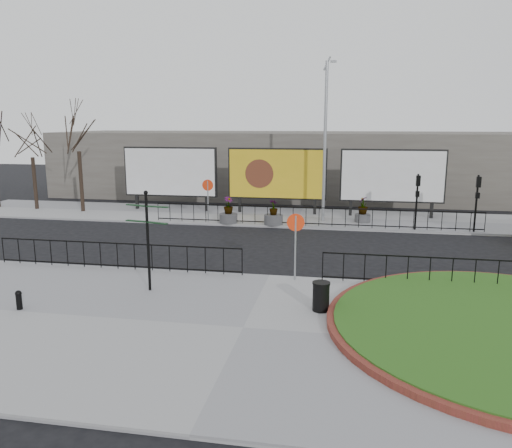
% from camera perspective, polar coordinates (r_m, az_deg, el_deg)
% --- Properties ---
extents(ground, '(90.00, 90.00, 0.00)m').
position_cam_1_polar(ground, '(19.06, 1.56, -6.18)').
color(ground, black).
rests_on(ground, ground).
extents(pavement_near, '(30.00, 10.00, 0.12)m').
position_cam_1_polar(pavement_near, '(14.42, -1.47, -11.95)').
color(pavement_near, gray).
rests_on(pavement_near, ground).
extents(pavement_far, '(44.00, 6.00, 0.12)m').
position_cam_1_polar(pavement_far, '(30.61, 4.91, 0.73)').
color(pavement_far, gray).
rests_on(pavement_far, ground).
extents(railing_near_left, '(10.00, 0.10, 1.10)m').
position_cam_1_polar(railing_near_left, '(20.33, -15.56, -3.50)').
color(railing_near_left, black).
rests_on(railing_near_left, pavement_near).
extents(railing_near_right, '(9.00, 0.10, 1.10)m').
position_cam_1_polar(railing_near_right, '(18.78, 21.53, -5.15)').
color(railing_near_right, black).
rests_on(railing_near_right, pavement_near).
extents(railing_far, '(18.00, 0.10, 1.10)m').
position_cam_1_polar(railing_far, '(27.78, 6.48, 0.86)').
color(railing_far, black).
rests_on(railing_far, pavement_far).
extents(speed_sign_far, '(0.64, 0.07, 2.47)m').
position_cam_1_polar(speed_sign_far, '(28.67, -5.53, 3.74)').
color(speed_sign_far, gray).
rests_on(speed_sign_far, pavement_far).
extents(speed_sign_near, '(0.64, 0.07, 2.47)m').
position_cam_1_polar(speed_sign_near, '(18.06, 4.55, -0.92)').
color(speed_sign_near, gray).
rests_on(speed_sign_near, pavement_near).
extents(billboard_left, '(6.20, 0.31, 4.10)m').
position_cam_1_polar(billboard_left, '(33.03, -9.77, 5.86)').
color(billboard_left, black).
rests_on(billboard_left, pavement_far).
extents(billboard_mid, '(6.20, 0.31, 4.10)m').
position_cam_1_polar(billboard_mid, '(31.36, 2.42, 5.72)').
color(billboard_mid, black).
rests_on(billboard_mid, pavement_far).
extents(billboard_right, '(6.20, 0.31, 4.10)m').
position_cam_1_polar(billboard_right, '(31.21, 15.31, 5.29)').
color(billboard_right, black).
rests_on(billboard_right, pavement_far).
extents(lamp_post, '(0.74, 0.18, 9.23)m').
position_cam_1_polar(lamp_post, '(28.98, 7.90, 9.54)').
color(lamp_post, gray).
rests_on(lamp_post, pavement_far).
extents(signal_pole_a, '(0.22, 0.26, 3.00)m').
position_cam_1_polar(signal_pole_a, '(27.80, 17.95, 3.36)').
color(signal_pole_a, black).
rests_on(signal_pole_a, pavement_far).
extents(signal_pole_b, '(0.22, 0.26, 3.00)m').
position_cam_1_polar(signal_pole_b, '(28.37, 23.97, 3.08)').
color(signal_pole_b, black).
rests_on(signal_pole_b, pavement_far).
extents(tree_left, '(2.00, 2.00, 7.00)m').
position_cam_1_polar(tree_left, '(33.91, -19.54, 7.24)').
color(tree_left, '#2D2119').
rests_on(tree_left, pavement_far).
extents(tree_mid, '(2.00, 2.00, 6.20)m').
position_cam_1_polar(tree_mid, '(36.04, -24.14, 6.48)').
color(tree_mid, '#2D2119').
rests_on(tree_mid, pavement_far).
extents(building_backdrop, '(40.00, 10.00, 5.00)m').
position_cam_1_polar(building_backdrop, '(40.17, 6.30, 6.82)').
color(building_backdrop, '#615B54').
rests_on(building_backdrop, ground).
extents(fingerpost_sign, '(1.62, 0.58, 3.47)m').
position_cam_1_polar(fingerpost_sign, '(17.20, -12.30, -0.78)').
color(fingerpost_sign, black).
rests_on(fingerpost_sign, pavement_near).
extents(bollard, '(0.20, 0.20, 0.61)m').
position_cam_1_polar(bollard, '(17.21, -25.48, -7.74)').
color(bollard, black).
rests_on(bollard, pavement_near).
extents(litter_bin, '(0.55, 0.55, 0.91)m').
position_cam_1_polar(litter_bin, '(15.55, 7.43, -8.19)').
color(litter_bin, black).
rests_on(litter_bin, pavement_near).
extents(planter_a, '(1.03, 1.03, 1.52)m').
position_cam_1_polar(planter_a, '(28.58, -3.18, 1.17)').
color(planter_a, '#4C4C4F').
rests_on(planter_a, pavement_far).
extents(planter_b, '(1.06, 1.06, 1.42)m').
position_cam_1_polar(planter_b, '(28.11, 2.01, 0.86)').
color(planter_b, '#4C4C4F').
rests_on(planter_b, pavement_far).
extents(planter_c, '(0.90, 0.90, 1.50)m').
position_cam_1_polar(planter_c, '(29.41, 12.10, 1.35)').
color(planter_c, '#4C4C4F').
rests_on(planter_c, pavement_far).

